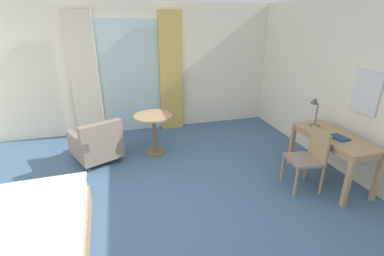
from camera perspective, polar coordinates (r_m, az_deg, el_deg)
The scene contains 13 objects.
ground at distance 3.70m, azimuth -6.76°, elevation -17.63°, with size 6.61×6.61×0.10m, color #426084.
wall_back at distance 5.99m, azimuth -11.98°, elevation 11.85°, with size 6.21×0.12×2.63m, color silver.
wall_right at distance 4.54m, azimuth 33.95°, elevation 5.58°, with size 0.12×6.21×2.63m, color silver.
balcony_glass_door at distance 5.93m, azimuth -12.88°, elevation 10.13°, with size 1.28×0.02×2.31m, color silver.
curtain_panel_left at distance 5.85m, azimuth -21.45°, elevation 9.84°, with size 0.53×0.10×2.47m, color beige.
curtain_panel_right at distance 5.92m, azimuth -4.39°, elevation 11.37°, with size 0.47×0.10×2.47m, color tan.
writing_desk at distance 4.46m, azimuth 27.44°, elevation -2.49°, with size 0.55×1.25×0.74m.
desk_chair at distance 4.20m, azimuth 23.28°, elevation -5.34°, with size 0.47×0.49×0.88m.
desk_lamp at distance 4.66m, azimuth 24.28°, elevation 4.13°, with size 0.16×0.25×0.45m.
closed_book at distance 4.34m, azimuth 28.35°, elevation -1.76°, with size 0.18×0.25×0.02m, color navy.
armchair_by_window at distance 4.94m, azimuth -19.27°, elevation -3.19°, with size 0.95×0.99×0.77m.
round_cafe_table at distance 4.91m, azimuth -7.98°, elevation 0.61°, with size 0.69×0.69×0.73m.
wall_mirror at distance 4.53m, azimuth 32.58°, elevation 6.27°, with size 0.02×0.43×0.59m.
Camera 1 is at (-0.35, -2.85, 2.29)m, focal length 25.54 mm.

